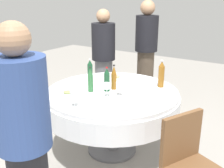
% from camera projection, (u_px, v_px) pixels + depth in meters
% --- Properties ---
extents(ground_plane, '(10.00, 10.00, 0.00)m').
position_uv_depth(ground_plane, '(112.00, 150.00, 3.15)').
color(ground_plane, gray).
extents(dining_table, '(1.47, 1.47, 0.74)m').
position_uv_depth(dining_table, '(112.00, 103.00, 2.97)').
color(dining_table, white).
rests_on(dining_table, ground_plane).
extents(bottle_amber_north, '(0.06, 0.06, 0.28)m').
position_uv_depth(bottle_amber_north, '(114.00, 78.00, 2.93)').
color(bottle_amber_north, '#8C5619').
rests_on(bottle_amber_north, dining_table).
extents(bottle_dark_green_inner, '(0.06, 0.06, 0.27)m').
position_uv_depth(bottle_dark_green_inner, '(107.00, 80.00, 2.87)').
color(bottle_dark_green_inner, '#194728').
rests_on(bottle_dark_green_inner, dining_table).
extents(bottle_green_right, '(0.06, 0.06, 0.27)m').
position_uv_depth(bottle_green_right, '(90.00, 80.00, 2.86)').
color(bottle_green_right, '#2D6B38').
rests_on(bottle_green_right, dining_table).
extents(bottle_amber_south, '(0.07, 0.07, 0.31)m').
position_uv_depth(bottle_amber_south, '(161.00, 74.00, 2.99)').
color(bottle_amber_south, '#8C5619').
rests_on(bottle_amber_south, dining_table).
extents(bottle_dark_green_mid, '(0.06, 0.06, 0.26)m').
position_uv_depth(bottle_dark_green_mid, '(90.00, 70.00, 3.25)').
color(bottle_dark_green_mid, '#194728').
rests_on(bottle_dark_green_mid, dining_table).
extents(wine_glass_south, '(0.07, 0.07, 0.15)m').
position_uv_depth(wine_glass_south, '(74.00, 96.00, 2.47)').
color(wine_glass_south, white).
rests_on(wine_glass_south, dining_table).
extents(wine_glass_mid, '(0.07, 0.07, 0.15)m').
position_uv_depth(wine_glass_mid, '(119.00, 87.00, 2.73)').
color(wine_glass_mid, white).
rests_on(wine_glass_mid, dining_table).
extents(wine_glass_east, '(0.06, 0.06, 0.15)m').
position_uv_depth(wine_glass_east, '(107.00, 87.00, 2.70)').
color(wine_glass_east, white).
rests_on(wine_glass_east, dining_table).
extents(plate_front, '(0.26, 0.26, 0.04)m').
position_uv_depth(plate_front, '(115.00, 77.00, 3.34)').
color(plate_front, white).
rests_on(plate_front, dining_table).
extents(plate_far, '(0.22, 0.22, 0.04)m').
position_uv_depth(plate_far, '(68.00, 93.00, 2.80)').
color(plate_far, white).
rests_on(plate_far, dining_table).
extents(fork_inner, '(0.02, 0.18, 0.00)m').
position_uv_depth(fork_inner, '(155.00, 104.00, 2.55)').
color(fork_inner, silver).
rests_on(fork_inner, dining_table).
extents(knife_right, '(0.06, 0.18, 0.00)m').
position_uv_depth(knife_right, '(130.00, 86.00, 3.04)').
color(knife_right, silver).
rests_on(knife_right, dining_table).
extents(folded_napkin, '(0.23, 0.23, 0.02)m').
position_uv_depth(folded_napkin, '(74.00, 84.00, 3.09)').
color(folded_napkin, white).
rests_on(folded_napkin, dining_table).
extents(person_north, '(0.34, 0.34, 1.54)m').
position_uv_depth(person_north, '(104.00, 61.00, 3.95)').
color(person_north, slate).
rests_on(person_north, ground_plane).
extents(person_inner, '(0.34, 0.34, 1.60)m').
position_uv_depth(person_inner, '(25.00, 144.00, 1.69)').
color(person_inner, '#26262B').
rests_on(person_inner, ground_plane).
extents(person_right, '(0.34, 0.34, 1.66)m').
position_uv_depth(person_right, '(146.00, 53.00, 4.12)').
color(person_right, '#4C3F33').
rests_on(person_right, ground_plane).
extents(chair_east, '(0.53, 0.53, 0.87)m').
position_uv_depth(chair_east, '(189.00, 160.00, 2.07)').
color(chair_east, brown).
rests_on(chair_east, ground_plane).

